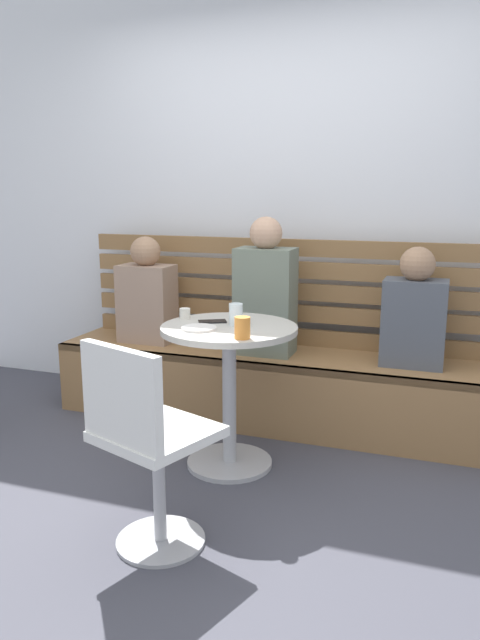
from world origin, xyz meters
TOP-DOWN VIEW (x-y plane):
  - ground at (0.00, 0.00)m, footprint 8.00×8.00m
  - back_wall at (0.00, 1.64)m, footprint 5.20×0.10m
  - booth_bench at (0.00, 1.20)m, footprint 2.70×0.52m
  - booth_backrest at (0.00, 1.44)m, footprint 2.65×0.04m
  - cafe_table at (-0.04, 0.56)m, footprint 0.68×0.68m
  - white_chair at (-0.08, -0.25)m, footprint 0.51×0.51m
  - person_adult at (-0.05, 1.18)m, footprint 0.34×0.22m
  - person_child_left at (-0.85, 1.20)m, footprint 0.34×0.22m
  - person_child_middle at (0.80, 1.21)m, footprint 0.34×0.22m
  - cup_espresso_small at (-0.32, 0.64)m, footprint 0.06×0.06m
  - cup_tumbler_orange at (0.11, 0.33)m, footprint 0.07×0.07m
  - cup_water_clear at (-0.01, 0.58)m, footprint 0.07×0.07m
  - plate_small at (-0.15, 0.44)m, footprint 0.17×0.17m
  - phone_on_table at (-0.15, 0.61)m, footprint 0.16×0.13m

SIDE VIEW (x-z plane):
  - ground at x=0.00m, z-range 0.00..0.00m
  - booth_bench at x=0.00m, z-range 0.00..0.44m
  - white_chair at x=-0.08m, z-range 0.04..0.89m
  - cafe_table at x=-0.04m, z-range 0.15..0.89m
  - person_child_middle at x=0.80m, z-range 0.40..1.06m
  - person_child_left at x=-0.85m, z-range 0.40..1.08m
  - phone_on_table at x=-0.15m, z-range 0.74..0.75m
  - plate_small at x=-0.15m, z-range 0.74..0.75m
  - cup_espresso_small at x=-0.32m, z-range 0.74..0.79m
  - booth_backrest at x=0.00m, z-range 0.44..1.11m
  - cup_tumbler_orange at x=0.11m, z-range 0.74..0.84m
  - cup_water_clear at x=-0.01m, z-range 0.74..0.85m
  - person_adult at x=-0.05m, z-range 0.40..1.21m
  - back_wall at x=0.00m, z-range 0.00..2.90m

